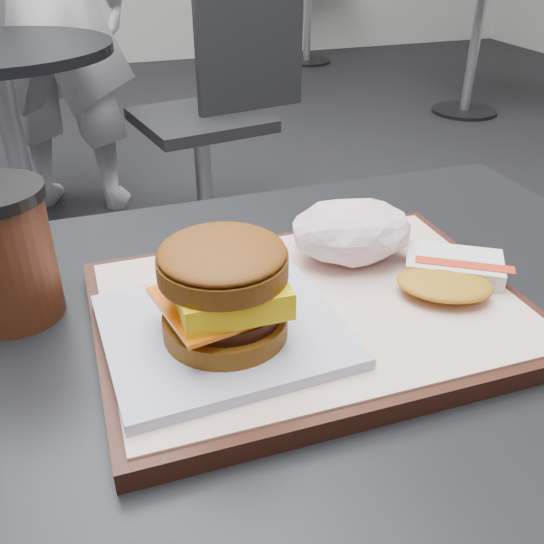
{
  "coord_description": "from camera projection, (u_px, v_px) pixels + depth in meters",
  "views": [
    {
      "loc": [
        -0.17,
        -0.41,
        1.09
      ],
      "look_at": [
        -0.03,
        -0.0,
        0.83
      ],
      "focal_mm": 40.0,
      "sensor_mm": 36.0,
      "label": 1
    }
  ],
  "objects": [
    {
      "name": "crumpled_wrapper",
      "position": [
        352.0,
        231.0,
        0.6
      ],
      "size": [
        0.12,
        0.1,
        0.05
      ],
      "primitive_type": null,
      "color": "white",
      "rests_on": "serving_tray"
    },
    {
      "name": "hash_brown",
      "position": [
        450.0,
        274.0,
        0.57
      ],
      "size": [
        0.14,
        0.13,
        0.02
      ],
      "color": "silver",
      "rests_on": "serving_tray"
    },
    {
      "name": "customer_table",
      "position": [
        298.0,
        468.0,
        0.64
      ],
      "size": [
        0.8,
        0.6,
        0.77
      ],
      "color": "#A5A5AA",
      "rests_on": "ground"
    },
    {
      "name": "breakfast_sandwich",
      "position": [
        224.0,
        300.0,
        0.48
      ],
      "size": [
        0.2,
        0.18,
        0.09
      ],
      "color": "silver",
      "rests_on": "serving_tray"
    },
    {
      "name": "bg_table_near",
      "position": [
        479.0,
        17.0,
        3.54
      ],
      "size": [
        0.66,
        0.66,
        0.75
      ],
      "color": "black",
      "rests_on": "ground"
    },
    {
      "name": "coffee_cup",
      "position": [
        3.0,
        251.0,
        0.53
      ],
      "size": [
        0.09,
        0.09,
        0.13
      ],
      "color": "#431D10",
      "rests_on": "customer_table"
    },
    {
      "name": "neighbor_chair",
      "position": [
        218.0,
        104.0,
        2.13
      ],
      "size": [
        0.63,
        0.49,
        0.88
      ],
      "color": "#A4A4A9",
      "rests_on": "ground"
    },
    {
      "name": "neighbor_table",
      "position": [
        8.0,
        111.0,
        1.9
      ],
      "size": [
        0.7,
        0.7,
        0.75
      ],
      "color": "black",
      "rests_on": "ground"
    },
    {
      "name": "serving_tray",
      "position": [
        311.0,
        311.0,
        0.55
      ],
      "size": [
        0.38,
        0.28,
        0.02
      ],
      "color": "black",
      "rests_on": "customer_table"
    }
  ]
}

